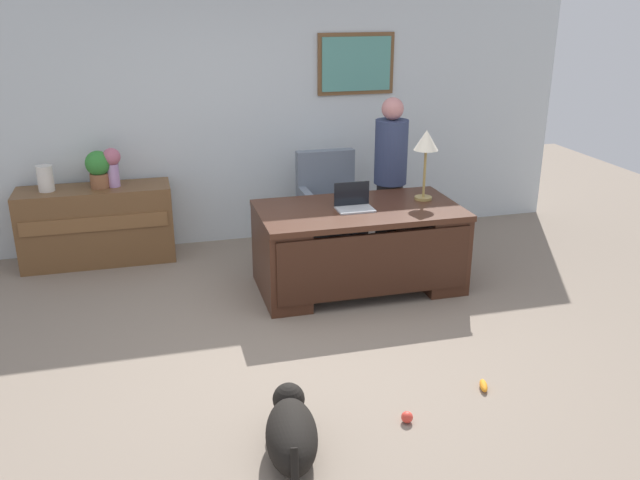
# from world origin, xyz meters

# --- Properties ---
(ground_plane) EXTENTS (12.00, 12.00, 0.00)m
(ground_plane) POSITION_xyz_m (0.00, 0.00, 0.00)
(ground_plane) COLOR gray
(back_wall) EXTENTS (7.00, 0.16, 2.70)m
(back_wall) POSITION_xyz_m (0.01, 2.60, 1.35)
(back_wall) COLOR silver
(back_wall) RESTS_ON ground_plane
(desk) EXTENTS (1.79, 0.98, 0.75)m
(desk) POSITION_xyz_m (0.69, 0.97, 0.41)
(desk) COLOR #422316
(desk) RESTS_ON ground_plane
(credenza) EXTENTS (1.45, 0.50, 0.76)m
(credenza) POSITION_xyz_m (-1.61, 2.25, 0.38)
(credenza) COLOR brown
(credenza) RESTS_ON ground_plane
(armchair) EXTENTS (0.60, 0.59, 1.03)m
(armchair) POSITION_xyz_m (0.69, 1.93, 0.47)
(armchair) COLOR slate
(armchair) RESTS_ON ground_plane
(person_standing) EXTENTS (0.32, 0.32, 1.61)m
(person_standing) POSITION_xyz_m (1.22, 1.64, 0.83)
(person_standing) COLOR #262323
(person_standing) RESTS_ON ground_plane
(dog_lying) EXTENTS (0.40, 0.80, 0.30)m
(dog_lying) POSITION_xyz_m (-0.42, -1.19, 0.16)
(dog_lying) COLOR black
(dog_lying) RESTS_ON ground_plane
(laptop) EXTENTS (0.32, 0.22, 0.22)m
(laptop) POSITION_xyz_m (0.64, 0.98, 0.81)
(laptop) COLOR #B2B5BA
(laptop) RESTS_ON desk
(desk_lamp) EXTENTS (0.22, 0.22, 0.64)m
(desk_lamp) POSITION_xyz_m (1.34, 1.09, 1.26)
(desk_lamp) COLOR #9E8447
(desk_lamp) RESTS_ON desk
(vase_with_flowers) EXTENTS (0.17, 0.17, 0.38)m
(vase_with_flowers) POSITION_xyz_m (-1.41, 2.25, 0.99)
(vase_with_flowers) COLOR #B68CC4
(vase_with_flowers) RESTS_ON credenza
(vase_empty) EXTENTS (0.15, 0.15, 0.25)m
(vase_empty) POSITION_xyz_m (-2.02, 2.25, 0.88)
(vase_empty) COLOR silver
(vase_empty) RESTS_ON credenza
(potted_plant) EXTENTS (0.24, 0.24, 0.36)m
(potted_plant) POSITION_xyz_m (-1.54, 2.25, 0.96)
(potted_plant) COLOR brown
(potted_plant) RESTS_ON credenza
(dog_toy_ball) EXTENTS (0.07, 0.07, 0.07)m
(dog_toy_ball) POSITION_xyz_m (0.35, -1.07, 0.04)
(dog_toy_ball) COLOR #E53F33
(dog_toy_ball) RESTS_ON ground_plane
(dog_toy_bone) EXTENTS (0.10, 0.16, 0.05)m
(dog_toy_bone) POSITION_xyz_m (0.99, -0.85, 0.03)
(dog_toy_bone) COLOR orange
(dog_toy_bone) RESTS_ON ground_plane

